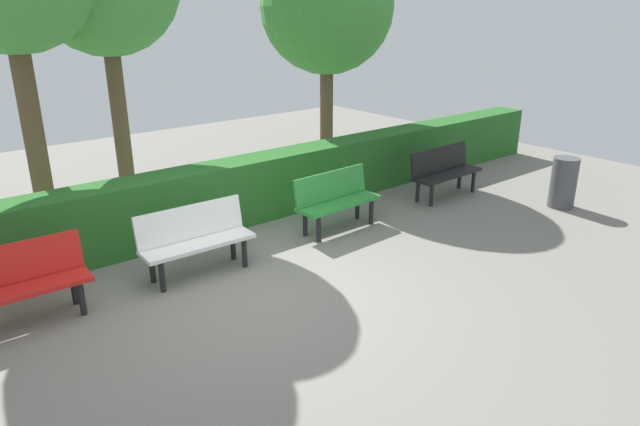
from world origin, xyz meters
The scene contains 8 objects.
ground_plane centered at (0.00, 0.00, 0.00)m, with size 18.56×18.56×0.00m, color gray.
bench_black centered at (-4.56, -0.87, 0.48)m, with size 1.48×0.48×0.86m.
bench_green centered at (-2.09, -0.90, 0.48)m, with size 1.40×0.51×0.86m.
bench_white centered at (0.26, -0.86, 0.48)m, with size 1.43×0.50×0.86m.
bench_red centered at (2.31, -0.96, 0.48)m, with size 1.50×0.50×0.86m.
hedge_row centered at (-1.03, -2.06, 0.49)m, with size 14.56×0.58×0.98m, color #266023.
tree_near centered at (-4.29, -3.76, 3.14)m, with size 2.59×2.59×4.46m.
trash_bin centered at (-5.64, 0.76, 0.42)m, with size 0.42×0.42×0.84m, color #4C4C51.
Camera 1 is at (3.22, 5.18, 3.21)m, focal length 32.05 mm.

